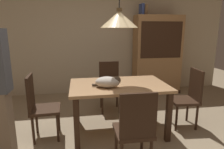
{
  "coord_description": "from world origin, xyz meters",
  "views": [
    {
      "loc": [
        -0.46,
        -2.15,
        1.53
      ],
      "look_at": [
        0.04,
        0.76,
        0.85
      ],
      "focal_mm": 31.61,
      "sensor_mm": 36.0,
      "label": 1
    }
  ],
  "objects_px": {
    "chair_right_side": "(189,95)",
    "book_blue_wide": "(142,9)",
    "chair_near_front": "(135,128)",
    "book_brown_thick": "(145,10)",
    "cat_sleeping": "(108,82)",
    "chair_far_back": "(110,84)",
    "dining_table": "(119,91)",
    "hutch_bookcase": "(157,57)",
    "chair_left_side": "(39,104)",
    "pendant_lamp": "(119,19)"
  },
  "relations": [
    {
      "from": "chair_right_side",
      "to": "book_blue_wide",
      "type": "bearing_deg",
      "value": 98.09
    },
    {
      "from": "chair_near_front",
      "to": "book_brown_thick",
      "type": "distance_m",
      "value": 3.15
    },
    {
      "from": "book_brown_thick",
      "to": "book_blue_wide",
      "type": "bearing_deg",
      "value": 180.0
    },
    {
      "from": "cat_sleeping",
      "to": "book_blue_wide",
      "type": "bearing_deg",
      "value": 60.96
    },
    {
      "from": "chair_near_front",
      "to": "chair_right_side",
      "type": "bearing_deg",
      "value": 37.64
    },
    {
      "from": "cat_sleeping",
      "to": "book_blue_wide",
      "type": "distance_m",
      "value": 2.45
    },
    {
      "from": "chair_right_side",
      "to": "chair_far_back",
      "type": "relative_size",
      "value": 1.0
    },
    {
      "from": "dining_table",
      "to": "book_brown_thick",
      "type": "xyz_separation_m",
      "value": [
        0.95,
        1.76,
        1.31
      ]
    },
    {
      "from": "dining_table",
      "to": "book_blue_wide",
      "type": "distance_m",
      "value": 2.37
    },
    {
      "from": "dining_table",
      "to": "book_blue_wide",
      "type": "height_order",
      "value": "book_blue_wide"
    },
    {
      "from": "chair_right_side",
      "to": "hutch_bookcase",
      "type": "bearing_deg",
      "value": 84.44
    },
    {
      "from": "chair_far_back",
      "to": "book_blue_wide",
      "type": "xyz_separation_m",
      "value": [
        0.87,
        0.88,
        1.46
      ]
    },
    {
      "from": "chair_near_front",
      "to": "chair_far_back",
      "type": "relative_size",
      "value": 1.0
    },
    {
      "from": "chair_far_back",
      "to": "dining_table",
      "type": "bearing_deg",
      "value": -90.22
    },
    {
      "from": "dining_table",
      "to": "chair_left_side",
      "type": "xyz_separation_m",
      "value": [
        -1.13,
        -0.0,
        -0.14
      ]
    },
    {
      "from": "chair_right_side",
      "to": "chair_left_side",
      "type": "bearing_deg",
      "value": 179.92
    },
    {
      "from": "book_blue_wide",
      "to": "chair_far_back",
      "type": "bearing_deg",
      "value": -134.89
    },
    {
      "from": "chair_left_side",
      "to": "chair_near_front",
      "type": "xyz_separation_m",
      "value": [
        1.13,
        -0.87,
        0.0
      ]
    },
    {
      "from": "hutch_bookcase",
      "to": "cat_sleeping",
      "type": "bearing_deg",
      "value": -127.9
    },
    {
      "from": "dining_table",
      "to": "chair_near_front",
      "type": "xyz_separation_m",
      "value": [
        -0.0,
        -0.88,
        -0.14
      ]
    },
    {
      "from": "hutch_bookcase",
      "to": "book_brown_thick",
      "type": "distance_m",
      "value": 1.13
    },
    {
      "from": "chair_right_side",
      "to": "chair_far_back",
      "type": "xyz_separation_m",
      "value": [
        -1.12,
        0.89,
        0.0
      ]
    },
    {
      "from": "chair_far_back",
      "to": "hutch_bookcase",
      "type": "relative_size",
      "value": 0.5
    },
    {
      "from": "cat_sleeping",
      "to": "chair_near_front",
      "type": "bearing_deg",
      "value": -76.81
    },
    {
      "from": "chair_left_side",
      "to": "book_brown_thick",
      "type": "xyz_separation_m",
      "value": [
        2.08,
        1.76,
        1.45
      ]
    },
    {
      "from": "dining_table",
      "to": "chair_right_side",
      "type": "xyz_separation_m",
      "value": [
        1.13,
        -0.01,
        -0.14
      ]
    },
    {
      "from": "book_blue_wide",
      "to": "book_brown_thick",
      "type": "relative_size",
      "value": 1.0
    },
    {
      "from": "pendant_lamp",
      "to": "book_blue_wide",
      "type": "height_order",
      "value": "pendant_lamp"
    },
    {
      "from": "dining_table",
      "to": "cat_sleeping",
      "type": "distance_m",
      "value": 0.29
    },
    {
      "from": "chair_far_back",
      "to": "pendant_lamp",
      "type": "xyz_separation_m",
      "value": [
        -0.0,
        -0.88,
        1.15
      ]
    },
    {
      "from": "dining_table",
      "to": "cat_sleeping",
      "type": "bearing_deg",
      "value": -141.43
    },
    {
      "from": "chair_near_front",
      "to": "cat_sleeping",
      "type": "bearing_deg",
      "value": 103.19
    },
    {
      "from": "dining_table",
      "to": "pendant_lamp",
      "type": "xyz_separation_m",
      "value": [
        0.0,
        0.0,
        1.01
      ]
    },
    {
      "from": "pendant_lamp",
      "to": "cat_sleeping",
      "type": "bearing_deg",
      "value": -141.43
    },
    {
      "from": "dining_table",
      "to": "chair_right_side",
      "type": "distance_m",
      "value": 1.14
    },
    {
      "from": "hutch_bookcase",
      "to": "chair_near_front",
      "type": "bearing_deg",
      "value": -116.29
    },
    {
      "from": "chair_left_side",
      "to": "book_blue_wide",
      "type": "distance_m",
      "value": 3.04
    },
    {
      "from": "chair_right_side",
      "to": "book_brown_thick",
      "type": "xyz_separation_m",
      "value": [
        -0.18,
        1.76,
        1.45
      ]
    },
    {
      "from": "pendant_lamp",
      "to": "hutch_bookcase",
      "type": "xyz_separation_m",
      "value": [
        1.3,
        1.75,
        -0.77
      ]
    },
    {
      "from": "chair_far_back",
      "to": "hutch_bookcase",
      "type": "distance_m",
      "value": 1.61
    },
    {
      "from": "cat_sleeping",
      "to": "book_brown_thick",
      "type": "relative_size",
      "value": 1.68
    },
    {
      "from": "hutch_bookcase",
      "to": "book_brown_thick",
      "type": "relative_size",
      "value": 7.71
    },
    {
      "from": "cat_sleeping",
      "to": "book_brown_thick",
      "type": "distance_m",
      "value": 2.48
    },
    {
      "from": "chair_near_front",
      "to": "book_blue_wide",
      "type": "distance_m",
      "value": 3.14
    },
    {
      "from": "chair_left_side",
      "to": "chair_right_side",
      "type": "distance_m",
      "value": 2.26
    },
    {
      "from": "pendant_lamp",
      "to": "hutch_bookcase",
      "type": "height_order",
      "value": "pendant_lamp"
    },
    {
      "from": "chair_near_front",
      "to": "pendant_lamp",
      "type": "xyz_separation_m",
      "value": [
        0.0,
        0.88,
        1.15
      ]
    },
    {
      "from": "chair_far_back",
      "to": "hutch_bookcase",
      "type": "xyz_separation_m",
      "value": [
        1.3,
        0.88,
        0.38
      ]
    },
    {
      "from": "chair_right_side",
      "to": "chair_far_back",
      "type": "height_order",
      "value": "same"
    },
    {
      "from": "cat_sleeping",
      "to": "pendant_lamp",
      "type": "bearing_deg",
      "value": 38.57
    }
  ]
}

